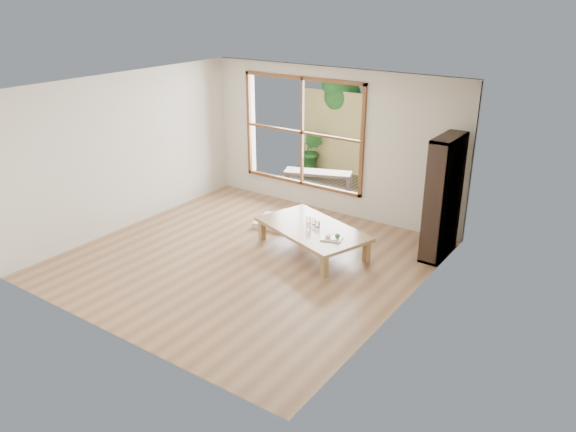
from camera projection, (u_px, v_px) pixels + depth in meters
The scene contains 15 objects.
ground at pixel (247, 258), 8.58m from camera, with size 5.00×5.00×0.00m, color #A07950.
low_table at pixel (312, 230), 8.73m from camera, with size 2.01×1.53×0.39m.
floor_cushion at pixel (275, 222), 9.81m from camera, with size 0.61×0.61×0.09m, color white.
bookshelf at pixel (443, 198), 8.36m from camera, with size 0.30×0.84×1.88m, color black.
glass_tall at pixel (309, 225), 8.62m from camera, with size 0.07×0.07×0.13m, color silver.
glass_mid at pixel (318, 224), 8.70m from camera, with size 0.07×0.07×0.10m, color silver.
glass_short at pixel (314, 222), 8.79m from camera, with size 0.07×0.07×0.10m, color silver.
glass_small at pixel (309, 220), 8.86m from camera, with size 0.07×0.07×0.09m, color silver.
food_tray at pixel (333, 238), 8.29m from camera, with size 0.35×0.29×0.10m.
deck at pixel (332, 188), 11.60m from camera, with size 2.80×2.00×0.05m, color #3C332B.
garden_bench at pixel (318, 174), 11.19m from camera, with size 1.38×0.84×0.42m.
bamboo_fence at pixel (357, 136), 12.02m from camera, with size 2.80×0.06×1.80m, color tan.
shrub_right at pixel (390, 165), 11.51m from camera, with size 0.81×0.70×0.90m, color #255B21.
shrub_left at pixel (312, 151), 12.49m from camera, with size 0.50×0.40×0.90m, color #255B21.
garden_tree at pixel (338, 96), 12.34m from camera, with size 1.04×0.85×2.22m.
Camera 1 is at (4.90, -5.97, 3.84)m, focal length 35.00 mm.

